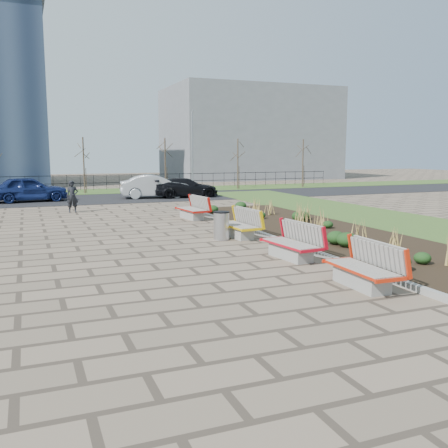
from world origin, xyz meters
name	(u,v)px	position (x,y,z in m)	size (l,w,h in m)	color
ground	(212,283)	(0.00, 0.00, 0.00)	(120.00, 120.00, 0.00)	#73614F
planting_bed	(323,233)	(6.25, 5.00, 0.05)	(4.50, 18.00, 0.10)	black
planting_curb	(267,236)	(3.92, 5.00, 0.07)	(0.16, 18.00, 0.15)	gray
grass_verge_near	(423,226)	(11.00, 5.00, 0.02)	(5.00, 38.00, 0.04)	#33511E
grass_verge_far	(83,192)	(0.00, 28.00, 0.02)	(80.00, 5.00, 0.04)	#33511E
road	(93,199)	(0.00, 22.00, 0.01)	(80.00, 7.00, 0.02)	black
bench_a	(362,266)	(3.00, -1.59, 0.50)	(0.90, 2.10, 1.00)	red
bench_b	(291,241)	(3.00, 1.66, 0.50)	(0.90, 2.10, 1.00)	red
bench_c	(238,224)	(3.00, 5.48, 0.50)	(0.90, 2.10, 1.00)	yellow
bench_d	(192,208)	(3.00, 10.77, 0.50)	(0.90, 2.10, 1.00)	red
litter_bin	(221,226)	(2.31, 5.28, 0.48)	(0.54, 0.54, 0.96)	#B2B2B7
pedestrian	(72,197)	(-1.79, 15.25, 0.80)	(0.58, 0.38, 1.59)	black
car_blue	(29,189)	(-3.77, 21.67, 0.78)	(1.80, 4.48, 1.53)	#121D4F
car_silver	(155,186)	(3.94, 21.33, 0.76)	(1.58, 4.52, 1.49)	#9DA1A5
car_black	(185,188)	(5.88, 21.03, 0.66)	(1.79, 4.40, 1.28)	black
tree_c	(84,165)	(0.00, 26.50, 2.04)	(1.40, 1.40, 4.00)	#4C3D2D
tree_d	(165,165)	(6.00, 26.50, 2.04)	(1.40, 1.40, 4.00)	#4C3D2D
tree_e	(238,164)	(12.00, 26.50, 2.04)	(1.40, 1.40, 4.00)	#4C3D2D
tree_f	(303,163)	(18.00, 26.50, 2.04)	(1.40, 1.40, 4.00)	#4C3D2D
lamp_east	(192,151)	(8.00, 26.00, 3.04)	(0.24, 0.60, 6.00)	gray
railing_fence	(80,182)	(0.00, 29.50, 0.64)	(44.00, 0.10, 1.20)	black
building_grey	(249,134)	(20.00, 42.00, 5.00)	(18.00, 12.00, 10.00)	slate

